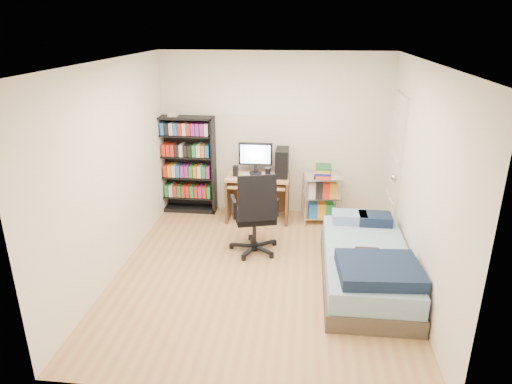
# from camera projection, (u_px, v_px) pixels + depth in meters

# --- Properties ---
(room) EXTENTS (3.58, 4.08, 2.58)m
(room) POSITION_uv_depth(u_px,v_px,m) (261.00, 176.00, 5.16)
(room) COLOR tan
(room) RESTS_ON ground
(media_shelf) EXTENTS (0.86, 0.29, 1.60)m
(media_shelf) POSITION_uv_depth(u_px,v_px,m) (188.00, 164.00, 7.17)
(media_shelf) COLOR black
(media_shelf) RESTS_ON room
(computer_desk) EXTENTS (0.94, 0.55, 1.19)m
(computer_desk) POSITION_uv_depth(u_px,v_px,m) (264.00, 179.00, 6.93)
(computer_desk) COLOR tan
(computer_desk) RESTS_ON room
(office_chair) EXTENTS (0.83, 0.83, 1.13)m
(office_chair) POSITION_uv_depth(u_px,v_px,m) (255.00, 227.00, 5.98)
(office_chair) COLOR black
(office_chair) RESTS_ON room
(wire_cart) EXTENTS (0.60, 0.46, 0.90)m
(wire_cart) POSITION_uv_depth(u_px,v_px,m) (322.00, 185.00, 6.84)
(wire_cart) COLOR white
(wire_cart) RESTS_ON room
(bed) EXTENTS (0.98, 1.97, 0.56)m
(bed) POSITION_uv_depth(u_px,v_px,m) (367.00, 265.00, 5.27)
(bed) COLOR brown
(bed) RESTS_ON room
(door) EXTENTS (0.12, 0.80, 2.00)m
(door) POSITION_uv_depth(u_px,v_px,m) (394.00, 167.00, 6.33)
(door) COLOR silver
(door) RESTS_ON room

